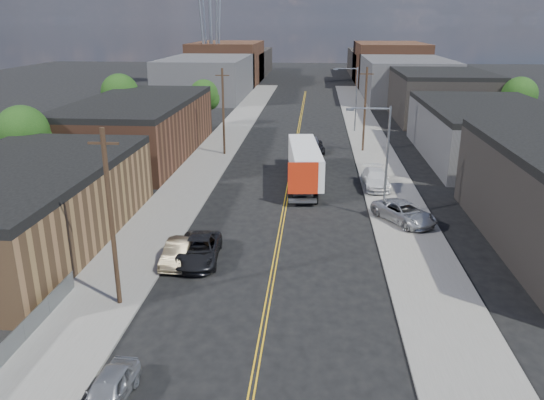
% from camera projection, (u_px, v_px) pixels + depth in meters
% --- Properties ---
extents(ground, '(260.00, 260.00, 0.00)m').
position_uv_depth(ground, '(298.00, 131.00, 76.13)').
color(ground, black).
rests_on(ground, ground).
extents(centerline, '(0.32, 120.00, 0.01)m').
position_uv_depth(centerline, '(294.00, 156.00, 61.97)').
color(centerline, gold).
rests_on(centerline, ground).
extents(sidewalk_left, '(5.00, 140.00, 0.15)m').
position_uv_depth(sidewalk_left, '(214.00, 154.00, 62.69)').
color(sidewalk_left, slate).
rests_on(sidewalk_left, ground).
extents(sidewalk_right, '(5.00, 140.00, 0.15)m').
position_uv_depth(sidewalk_right, '(376.00, 157.00, 61.21)').
color(sidewalk_right, slate).
rests_on(sidewalk_right, ground).
extents(warehouse_tan, '(12.00, 22.00, 5.60)m').
position_uv_depth(warehouse_tan, '(20.00, 205.00, 37.00)').
color(warehouse_tan, brown).
rests_on(warehouse_tan, ground).
extents(warehouse_brown, '(12.00, 26.00, 6.60)m').
position_uv_depth(warehouse_brown, '(139.00, 128.00, 61.37)').
color(warehouse_brown, '#543121').
rests_on(warehouse_brown, ground).
extents(industrial_right_b, '(14.00, 24.00, 6.10)m').
position_uv_depth(industrial_right_b, '(488.00, 132.00, 60.22)').
color(industrial_right_b, '#353437').
rests_on(industrial_right_b, ground).
extents(industrial_right_c, '(14.00, 22.00, 7.60)m').
position_uv_depth(industrial_right_c, '(439.00, 95.00, 84.52)').
color(industrial_right_c, black).
rests_on(industrial_right_c, ground).
extents(skyline_left_a, '(16.00, 30.00, 8.00)m').
position_uv_depth(skyline_left_a, '(208.00, 77.00, 109.44)').
color(skyline_left_a, '#353437').
rests_on(skyline_left_a, ground).
extents(skyline_right_a, '(16.00, 30.00, 8.00)m').
position_uv_depth(skyline_right_a, '(404.00, 79.00, 106.32)').
color(skyline_right_a, '#353437').
rests_on(skyline_right_a, ground).
extents(skyline_left_b, '(16.00, 26.00, 10.00)m').
position_uv_depth(skyline_left_b, '(227.00, 63.00, 132.71)').
color(skyline_left_b, '#543121').
rests_on(skyline_left_b, ground).
extents(skyline_right_b, '(16.00, 26.00, 10.00)m').
position_uv_depth(skyline_right_b, '(389.00, 64.00, 129.59)').
color(skyline_right_b, '#543121').
rests_on(skyline_right_b, ground).
extents(skyline_left_c, '(16.00, 40.00, 7.00)m').
position_uv_depth(skyline_left_c, '(239.00, 63.00, 152.07)').
color(skyline_left_c, black).
rests_on(skyline_left_c, ground).
extents(skyline_right_c, '(16.00, 40.00, 7.00)m').
position_uv_depth(skyline_right_c, '(380.00, 64.00, 148.95)').
color(skyline_right_c, black).
rests_on(skyline_right_c, ground).
extents(streetlight_near, '(3.39, 0.25, 9.00)m').
position_uv_depth(streetlight_near, '(382.00, 154.00, 40.79)').
color(streetlight_near, gray).
rests_on(streetlight_near, ground).
extents(streetlight_far, '(3.39, 0.25, 9.00)m').
position_uv_depth(streetlight_far, '(353.00, 94.00, 73.83)').
color(streetlight_far, gray).
rests_on(streetlight_far, ground).
extents(utility_pole_left_near, '(1.60, 0.26, 10.00)m').
position_uv_depth(utility_pole_left_near, '(111.00, 219.00, 27.93)').
color(utility_pole_left_near, black).
rests_on(utility_pole_left_near, ground).
extents(utility_pole_left_far, '(1.60, 0.26, 10.00)m').
position_uv_depth(utility_pole_left_far, '(223.00, 111.00, 60.96)').
color(utility_pole_left_far, black).
rests_on(utility_pole_left_far, ground).
extents(utility_pole_right, '(1.60, 0.26, 10.00)m').
position_uv_depth(utility_pole_right, '(365.00, 109.00, 62.52)').
color(utility_pole_right, black).
rests_on(utility_pole_right, ground).
extents(tree_left_near, '(4.85, 4.76, 7.91)m').
position_uv_depth(tree_left_near, '(24.00, 135.00, 48.02)').
color(tree_left_near, black).
rests_on(tree_left_near, ground).
extents(tree_left_mid, '(5.10, 5.04, 8.37)m').
position_uv_depth(tree_left_mid, '(121.00, 95.00, 71.52)').
color(tree_left_mid, black).
rests_on(tree_left_mid, ground).
extents(tree_left_far, '(4.35, 4.20, 6.97)m').
position_uv_depth(tree_left_far, '(204.00, 96.00, 77.64)').
color(tree_left_far, black).
rests_on(tree_left_far, ground).
extents(tree_right_far, '(4.85, 4.76, 7.91)m').
position_uv_depth(tree_right_far, '(520.00, 97.00, 72.12)').
color(tree_right_far, black).
rests_on(tree_right_far, ground).
extents(semi_truck, '(3.65, 15.12, 3.90)m').
position_uv_depth(semi_truck, '(305.00, 160.00, 51.37)').
color(semi_truck, silver).
rests_on(semi_truck, ground).
extents(car_left_a, '(1.79, 4.00, 1.34)m').
position_uv_depth(car_left_a, '(109.00, 390.00, 21.76)').
color(car_left_a, '#B0B3B6').
rests_on(car_left_a, ground).
extents(car_left_b, '(1.58, 4.40, 1.45)m').
position_uv_depth(car_left_b, '(178.00, 252.00, 34.50)').
color(car_left_b, '#817054').
rests_on(car_left_b, ground).
extents(car_left_c, '(3.01, 5.82, 1.57)m').
position_uv_depth(car_left_c, '(199.00, 250.00, 34.74)').
color(car_left_c, black).
rests_on(car_left_c, ground).
extents(car_right_lot_a, '(5.23, 6.13, 1.56)m').
position_uv_depth(car_right_lot_a, '(404.00, 212.00, 41.09)').
color(car_right_lot_a, '#B0B3B6').
rests_on(car_right_lot_a, sidewalk_right).
extents(car_right_lot_b, '(2.43, 5.67, 1.63)m').
position_uv_depth(car_right_lot_b, '(376.00, 179.00, 49.73)').
color(car_right_lot_b, white).
rests_on(car_right_lot_b, sidewalk_right).
extents(car_right_lot_c, '(1.58, 3.80, 1.29)m').
position_uv_depth(car_right_lot_c, '(375.00, 178.00, 50.70)').
color(car_right_lot_c, black).
rests_on(car_right_lot_c, sidewalk_right).
extents(car_ahead_truck, '(2.72, 5.17, 1.39)m').
position_uv_depth(car_ahead_truck, '(314.00, 146.00, 63.69)').
color(car_ahead_truck, black).
rests_on(car_ahead_truck, ground).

